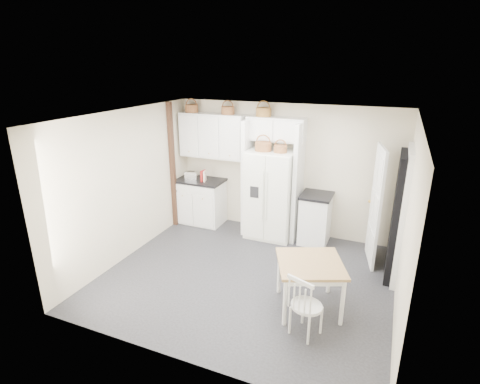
% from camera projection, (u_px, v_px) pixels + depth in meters
% --- Properties ---
extents(floor, '(4.50, 4.50, 0.00)m').
position_uv_depth(floor, '(247.00, 276.00, 6.14)').
color(floor, black).
rests_on(floor, ground).
extents(ceiling, '(4.50, 4.50, 0.00)m').
position_uv_depth(ceiling, '(248.00, 117.00, 5.29)').
color(ceiling, white).
rests_on(ceiling, wall_back).
extents(wall_back, '(4.50, 0.00, 4.50)m').
position_uv_depth(wall_back, '(285.00, 170.00, 7.46)').
color(wall_back, beige).
rests_on(wall_back, floor).
extents(wall_left, '(0.00, 4.00, 4.00)m').
position_uv_depth(wall_left, '(128.00, 185.00, 6.54)').
color(wall_left, beige).
rests_on(wall_left, floor).
extents(wall_right, '(0.00, 4.00, 4.00)m').
position_uv_depth(wall_right, '(407.00, 226.00, 4.89)').
color(wall_right, beige).
rests_on(wall_right, floor).
extents(refrigerator, '(0.90, 0.73, 1.75)m').
position_uv_depth(refrigerator, '(271.00, 194.00, 7.34)').
color(refrigerator, white).
rests_on(refrigerator, floor).
extents(base_cab_left, '(1.00, 0.63, 0.93)m').
position_uv_depth(base_cab_left, '(200.00, 202.00, 8.12)').
color(base_cab_left, white).
rests_on(base_cab_left, floor).
extents(base_cab_right, '(0.53, 0.64, 0.93)m').
position_uv_depth(base_cab_right, '(315.00, 219.00, 7.20)').
color(base_cab_right, white).
rests_on(base_cab_right, floor).
extents(dining_table, '(1.15, 1.15, 0.73)m').
position_uv_depth(dining_table, '(309.00, 285.00, 5.25)').
color(dining_table, brown).
rests_on(dining_table, floor).
extents(windsor_chair, '(0.52, 0.50, 0.84)m').
position_uv_depth(windsor_chair, '(307.00, 306.00, 4.72)').
color(windsor_chair, white).
rests_on(windsor_chair, floor).
extents(counter_left, '(1.04, 0.67, 0.04)m').
position_uv_depth(counter_left, '(200.00, 180.00, 7.96)').
color(counter_left, black).
rests_on(counter_left, base_cab_left).
extents(counter_right, '(0.57, 0.68, 0.04)m').
position_uv_depth(counter_right, '(317.00, 195.00, 7.04)').
color(counter_right, black).
rests_on(counter_right, base_cab_right).
extents(toaster, '(0.28, 0.20, 0.18)m').
position_uv_depth(toaster, '(191.00, 176.00, 7.91)').
color(toaster, silver).
rests_on(toaster, counter_left).
extents(cookbook_red, '(0.05, 0.16, 0.23)m').
position_uv_depth(cookbook_red, '(203.00, 176.00, 7.80)').
color(cookbook_red, '#B0201D').
rests_on(cookbook_red, counter_left).
extents(cookbook_cream, '(0.07, 0.15, 0.22)m').
position_uv_depth(cookbook_cream, '(205.00, 176.00, 7.79)').
color(cookbook_cream, '#F8DBBB').
rests_on(cookbook_cream, counter_left).
extents(basket_upper_a, '(0.28, 0.28, 0.16)m').
position_uv_depth(basket_upper_a, '(192.00, 109.00, 7.66)').
color(basket_upper_a, brown).
rests_on(basket_upper_a, upper_cabinet).
extents(basket_upper_c, '(0.27, 0.27, 0.16)m').
position_uv_depth(basket_upper_c, '(228.00, 110.00, 7.36)').
color(basket_upper_c, brown).
rests_on(basket_upper_c, upper_cabinet).
extents(basket_bridge_a, '(0.29, 0.29, 0.16)m').
position_uv_depth(basket_bridge_a, '(264.00, 112.00, 7.09)').
color(basket_bridge_a, brown).
rests_on(basket_bridge_a, bridge_cabinet).
extents(basket_fridge_a, '(0.31, 0.31, 0.17)m').
position_uv_depth(basket_fridge_a, '(263.00, 147.00, 6.99)').
color(basket_fridge_a, brown).
rests_on(basket_fridge_a, refrigerator).
extents(basket_fridge_b, '(0.25, 0.25, 0.13)m').
position_uv_depth(basket_fridge_b, '(280.00, 149.00, 6.87)').
color(basket_fridge_b, brown).
rests_on(basket_fridge_b, refrigerator).
extents(upper_cabinet, '(1.40, 0.34, 0.90)m').
position_uv_depth(upper_cabinet, '(213.00, 136.00, 7.66)').
color(upper_cabinet, white).
rests_on(upper_cabinet, wall_back).
extents(bridge_cabinet, '(1.12, 0.34, 0.45)m').
position_uv_depth(bridge_cabinet, '(276.00, 129.00, 7.09)').
color(bridge_cabinet, white).
rests_on(bridge_cabinet, wall_back).
extents(fridge_panel_left, '(0.08, 0.60, 2.30)m').
position_uv_depth(fridge_panel_left, '(248.00, 177.00, 7.49)').
color(fridge_panel_left, white).
rests_on(fridge_panel_left, floor).
extents(fridge_panel_right, '(0.08, 0.60, 2.30)m').
position_uv_depth(fridge_panel_right, '(298.00, 183.00, 7.11)').
color(fridge_panel_right, white).
rests_on(fridge_panel_right, floor).
extents(trim_post, '(0.09, 0.09, 2.60)m').
position_uv_depth(trim_post, '(173.00, 166.00, 7.70)').
color(trim_post, '#392818').
rests_on(trim_post, floor).
extents(doorway_void, '(0.18, 0.85, 2.05)m').
position_uv_depth(doorway_void, '(398.00, 217.00, 5.89)').
color(doorway_void, black).
rests_on(doorway_void, floor).
extents(door_slab, '(0.21, 0.79, 2.05)m').
position_uv_depth(door_slab, '(376.00, 206.00, 6.31)').
color(door_slab, white).
rests_on(door_slab, floor).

